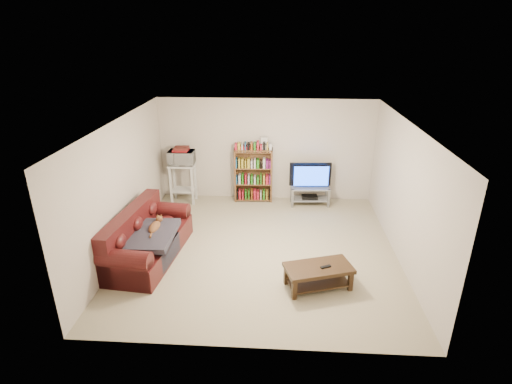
# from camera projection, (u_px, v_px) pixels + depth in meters

# --- Properties ---
(floor) EXTENTS (5.00, 5.00, 0.00)m
(floor) POSITION_uv_depth(u_px,v_px,m) (260.00, 249.00, 7.50)
(floor) COLOR tan
(floor) RESTS_ON ground
(ceiling) EXTENTS (5.00, 5.00, 0.00)m
(ceiling) POSITION_uv_depth(u_px,v_px,m) (261.00, 123.00, 6.58)
(ceiling) COLOR white
(ceiling) RESTS_ON ground
(wall_back) EXTENTS (5.00, 0.00, 5.00)m
(wall_back) POSITION_uv_depth(u_px,v_px,m) (266.00, 150.00, 9.35)
(wall_back) COLOR beige
(wall_back) RESTS_ON ground
(wall_front) EXTENTS (5.00, 0.00, 5.00)m
(wall_front) POSITION_uv_depth(u_px,v_px,m) (249.00, 270.00, 4.74)
(wall_front) COLOR beige
(wall_front) RESTS_ON ground
(wall_left) EXTENTS (0.00, 5.00, 5.00)m
(wall_left) POSITION_uv_depth(u_px,v_px,m) (122.00, 187.00, 7.19)
(wall_left) COLOR beige
(wall_left) RESTS_ON ground
(wall_right) EXTENTS (0.00, 5.00, 5.00)m
(wall_right) POSITION_uv_depth(u_px,v_px,m) (404.00, 194.00, 6.90)
(wall_right) COLOR beige
(wall_right) RESTS_ON ground
(sofa) EXTENTS (1.11, 2.17, 0.89)m
(sofa) POSITION_uv_depth(u_px,v_px,m) (145.00, 241.00, 7.15)
(sofa) COLOR #431112
(sofa) RESTS_ON floor
(blanket) EXTENTS (0.83, 1.07, 0.18)m
(blanket) POSITION_uv_depth(u_px,v_px,m) (151.00, 235.00, 6.91)
(blanket) COLOR #302D39
(blanket) RESTS_ON sofa
(cat) EXTENTS (0.29, 0.59, 0.17)m
(cat) POSITION_uv_depth(u_px,v_px,m) (155.00, 227.00, 7.06)
(cat) COLOR brown
(cat) RESTS_ON sofa
(coffee_table) EXTENTS (1.16, 0.81, 0.38)m
(coffee_table) POSITION_uv_depth(u_px,v_px,m) (318.00, 273.00, 6.32)
(coffee_table) COLOR #322011
(coffee_table) RESTS_ON floor
(remote) EXTENTS (0.18, 0.12, 0.02)m
(remote) POSITION_uv_depth(u_px,v_px,m) (326.00, 267.00, 6.25)
(remote) COLOR black
(remote) RESTS_ON coffee_table
(tv_stand) EXTENTS (0.92, 0.46, 0.45)m
(tv_stand) POSITION_uv_depth(u_px,v_px,m) (310.00, 192.00, 9.29)
(tv_stand) COLOR #999EA3
(tv_stand) RESTS_ON floor
(television) EXTENTS (0.97, 0.19, 0.55)m
(television) POSITION_uv_depth(u_px,v_px,m) (311.00, 176.00, 9.13)
(television) COLOR black
(television) RESTS_ON tv_stand
(dvd_player) EXTENTS (0.37, 0.27, 0.06)m
(dvd_player) POSITION_uv_depth(u_px,v_px,m) (310.00, 197.00, 9.33)
(dvd_player) COLOR black
(dvd_player) RESTS_ON tv_stand
(bookshelf) EXTENTS (0.90, 0.31, 1.28)m
(bookshelf) POSITION_uv_depth(u_px,v_px,m) (253.00, 174.00, 9.39)
(bookshelf) COLOR brown
(bookshelf) RESTS_ON floor
(shelf_clutter) EXTENTS (0.65, 0.22, 0.28)m
(shelf_clutter) POSITION_uv_depth(u_px,v_px,m) (258.00, 144.00, 9.12)
(shelf_clutter) COLOR silver
(shelf_clutter) RESTS_ON bookshelf
(microwave_stand) EXTENTS (0.59, 0.43, 0.94)m
(microwave_stand) POSITION_uv_depth(u_px,v_px,m) (183.00, 178.00, 9.34)
(microwave_stand) COLOR silver
(microwave_stand) RESTS_ON floor
(microwave) EXTENTS (0.58, 0.39, 0.32)m
(microwave) POSITION_uv_depth(u_px,v_px,m) (181.00, 158.00, 9.15)
(microwave) COLOR silver
(microwave) RESTS_ON microwave_stand
(game_boxes) EXTENTS (0.34, 0.30, 0.05)m
(game_boxes) POSITION_uv_depth(u_px,v_px,m) (181.00, 150.00, 9.08)
(game_boxes) COLOR maroon
(game_boxes) RESTS_ON microwave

